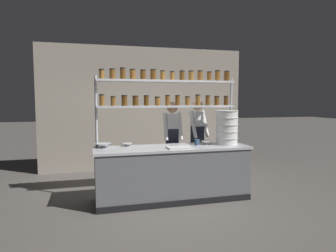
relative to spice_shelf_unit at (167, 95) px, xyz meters
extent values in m
plane|color=#5B5651|center=(0.00, -0.33, -1.81)|extent=(40.00, 40.00, 0.00)
cube|color=#9E9384|center=(0.00, 2.17, -0.31)|extent=(5.06, 0.12, 3.00)
cube|color=slate|center=(0.00, -0.33, -1.37)|extent=(2.60, 0.72, 0.88)
cube|color=#B7BABF|center=(0.00, -0.33, -0.91)|extent=(2.66, 0.76, 0.04)
cube|color=black|center=(0.00, -0.69, -1.76)|extent=(2.60, 0.03, 0.10)
cylinder|color=#B7BABF|center=(-1.25, 0.00, -0.75)|extent=(0.04, 0.04, 2.13)
cylinder|color=#B7BABF|center=(1.25, 0.00, -0.75)|extent=(0.04, 0.04, 2.13)
cube|color=#B7BABF|center=(0.00, 0.00, -0.21)|extent=(2.50, 0.28, 0.04)
cylinder|color=brown|center=(-1.15, 0.00, -0.11)|extent=(0.09, 0.09, 0.18)
cylinder|color=black|center=(-1.15, 0.00, -0.01)|extent=(0.09, 0.09, 0.02)
cylinder|color=brown|center=(-0.96, 0.00, -0.12)|extent=(0.08, 0.08, 0.14)
cylinder|color=black|center=(-0.96, 0.00, -0.04)|extent=(0.08, 0.08, 0.02)
cylinder|color=#513314|center=(-0.77, 0.00, -0.11)|extent=(0.10, 0.10, 0.16)
cylinder|color=black|center=(-0.77, 0.00, -0.02)|extent=(0.10, 0.10, 0.02)
cylinder|color=#513314|center=(-0.58, 0.00, -0.12)|extent=(0.10, 0.10, 0.16)
cylinder|color=black|center=(-0.58, 0.00, -0.03)|extent=(0.10, 0.10, 0.02)
cylinder|color=#513314|center=(-0.38, 0.00, -0.11)|extent=(0.09, 0.09, 0.16)
cylinder|color=black|center=(-0.38, 0.00, -0.02)|extent=(0.09, 0.09, 0.02)
cylinder|color=brown|center=(-0.18, 0.00, -0.13)|extent=(0.10, 0.10, 0.14)
cylinder|color=black|center=(-0.18, 0.00, -0.05)|extent=(0.10, 0.10, 0.02)
cylinder|color=brown|center=(0.01, 0.00, -0.11)|extent=(0.08, 0.08, 0.17)
cylinder|color=black|center=(0.01, 0.00, -0.02)|extent=(0.08, 0.08, 0.02)
cylinder|color=brown|center=(0.19, 0.00, -0.11)|extent=(0.08, 0.08, 0.17)
cylinder|color=black|center=(0.19, 0.00, -0.02)|extent=(0.09, 0.09, 0.02)
cylinder|color=brown|center=(0.38, 0.00, -0.12)|extent=(0.08, 0.08, 0.15)
cylinder|color=black|center=(0.38, 0.00, -0.04)|extent=(0.09, 0.09, 0.02)
cylinder|color=brown|center=(0.58, 0.00, -0.11)|extent=(0.09, 0.09, 0.18)
cylinder|color=black|center=(0.58, 0.00, -0.01)|extent=(0.09, 0.09, 0.02)
cylinder|color=brown|center=(0.78, 0.00, -0.11)|extent=(0.08, 0.08, 0.16)
cylinder|color=black|center=(0.78, 0.00, -0.02)|extent=(0.09, 0.09, 0.02)
cylinder|color=brown|center=(0.96, 0.00, -0.12)|extent=(0.09, 0.09, 0.15)
cylinder|color=black|center=(0.96, 0.00, -0.03)|extent=(0.09, 0.09, 0.02)
cylinder|color=#513314|center=(1.15, 0.00, -0.12)|extent=(0.08, 0.08, 0.16)
cylinder|color=black|center=(1.15, 0.00, -0.03)|extent=(0.08, 0.08, 0.02)
cube|color=#B7BABF|center=(0.00, 0.00, 0.24)|extent=(2.50, 0.28, 0.04)
cylinder|color=brown|center=(-1.14, 0.00, 0.33)|extent=(0.09, 0.09, 0.15)
cylinder|color=black|center=(-1.14, 0.00, 0.41)|extent=(0.09, 0.09, 0.02)
cylinder|color=brown|center=(-0.96, 0.00, 0.33)|extent=(0.10, 0.10, 0.16)
cylinder|color=black|center=(-0.96, 0.00, 0.42)|extent=(0.10, 0.10, 0.02)
cylinder|color=#513314|center=(-0.79, 0.00, 0.34)|extent=(0.09, 0.09, 0.18)
cylinder|color=black|center=(-0.79, 0.00, 0.44)|extent=(0.09, 0.09, 0.02)
cylinder|color=brown|center=(-0.62, 0.00, 0.33)|extent=(0.10, 0.10, 0.16)
cylinder|color=black|center=(-0.62, 0.00, 0.42)|extent=(0.10, 0.10, 0.02)
cylinder|color=#513314|center=(-0.44, 0.00, 0.33)|extent=(0.10, 0.10, 0.15)
cylinder|color=black|center=(-0.44, 0.00, 0.42)|extent=(0.10, 0.10, 0.02)
cylinder|color=#513314|center=(-0.26, 0.00, 0.34)|extent=(0.10, 0.10, 0.17)
cylinder|color=black|center=(-0.26, 0.00, 0.43)|extent=(0.10, 0.10, 0.02)
cylinder|color=brown|center=(-0.09, 0.00, 0.33)|extent=(0.09, 0.09, 0.15)
cylinder|color=black|center=(-0.09, 0.00, 0.41)|extent=(0.09, 0.09, 0.02)
cylinder|color=brown|center=(0.09, 0.00, 0.33)|extent=(0.08, 0.08, 0.14)
cylinder|color=black|center=(0.09, 0.00, 0.41)|extent=(0.08, 0.08, 0.02)
cylinder|color=#513314|center=(0.27, 0.00, 0.33)|extent=(0.09, 0.09, 0.16)
cylinder|color=black|center=(0.27, 0.00, 0.42)|extent=(0.09, 0.09, 0.02)
cylinder|color=brown|center=(0.45, 0.00, 0.33)|extent=(0.09, 0.09, 0.16)
cylinder|color=black|center=(0.45, 0.00, 0.42)|extent=(0.09, 0.09, 0.02)
cylinder|color=brown|center=(0.62, 0.00, 0.34)|extent=(0.10, 0.10, 0.17)
cylinder|color=black|center=(0.62, 0.00, 0.43)|extent=(0.10, 0.10, 0.02)
cylinder|color=brown|center=(0.80, 0.00, 0.33)|extent=(0.08, 0.08, 0.15)
cylinder|color=black|center=(0.80, 0.00, 0.42)|extent=(0.08, 0.08, 0.02)
cylinder|color=brown|center=(0.97, 0.00, 0.34)|extent=(0.09, 0.09, 0.18)
cylinder|color=black|center=(0.97, 0.00, 0.44)|extent=(0.10, 0.10, 0.02)
cylinder|color=#513314|center=(1.15, 0.00, 0.34)|extent=(0.10, 0.10, 0.17)
cylinder|color=black|center=(1.15, 0.00, 0.44)|extent=(0.10, 0.10, 0.02)
cylinder|color=black|center=(0.12, 0.37, -1.41)|extent=(0.11, 0.11, 0.81)
cylinder|color=black|center=(0.28, 0.36, -1.41)|extent=(0.11, 0.11, 0.81)
cube|color=#232838|center=(0.20, 0.37, -0.83)|extent=(0.23, 0.18, 0.35)
cube|color=white|center=(0.20, 0.37, -0.51)|extent=(0.23, 0.19, 0.29)
sphere|color=#A37A5B|center=(0.20, 0.37, -0.24)|extent=(0.21, 0.21, 0.21)
cylinder|color=white|center=(0.05, 0.32, -0.60)|extent=(0.08, 0.25, 0.53)
cylinder|color=white|center=(0.34, 0.30, -0.60)|extent=(0.08, 0.25, 0.53)
cylinder|color=black|center=(0.66, 0.40, -1.40)|extent=(0.11, 0.11, 0.83)
cylinder|color=black|center=(0.81, 0.44, -1.40)|extent=(0.11, 0.11, 0.83)
cube|color=#232838|center=(0.74, 0.42, -0.80)|extent=(0.26, 0.22, 0.36)
cube|color=white|center=(0.74, 0.42, -0.47)|extent=(0.26, 0.23, 0.29)
sphere|color=beige|center=(0.74, 0.42, -0.20)|extent=(0.22, 0.22, 0.22)
cylinder|color=white|center=(0.61, 0.33, -0.57)|extent=(0.13, 0.26, 0.55)
cylinder|color=white|center=(0.89, 0.40, -0.57)|extent=(0.13, 0.26, 0.55)
cylinder|color=white|center=(1.02, -0.31, -0.84)|extent=(0.38, 0.38, 0.11)
cylinder|color=silver|center=(1.02, -0.31, -0.78)|extent=(0.40, 0.40, 0.01)
cylinder|color=white|center=(1.02, -0.31, -0.72)|extent=(0.38, 0.38, 0.11)
cylinder|color=silver|center=(1.02, -0.31, -0.65)|extent=(0.40, 0.40, 0.01)
cylinder|color=white|center=(1.02, -0.31, -0.59)|extent=(0.38, 0.38, 0.11)
cylinder|color=silver|center=(1.02, -0.31, -0.53)|extent=(0.40, 0.40, 0.01)
cylinder|color=white|center=(1.02, -0.31, -0.47)|extent=(0.38, 0.38, 0.11)
cylinder|color=silver|center=(1.02, -0.31, -0.41)|extent=(0.40, 0.40, 0.01)
cylinder|color=white|center=(1.02, -0.31, -0.35)|extent=(0.38, 0.38, 0.11)
cylinder|color=silver|center=(1.02, -0.31, -0.29)|extent=(0.40, 0.40, 0.01)
cube|color=silver|center=(0.07, -0.51, -0.88)|extent=(0.40, 0.26, 0.02)
cylinder|color=silver|center=(-0.73, -0.05, -0.89)|extent=(0.08, 0.08, 0.01)
cone|color=silver|center=(-0.73, -0.05, -0.87)|extent=(0.18, 0.18, 0.05)
cylinder|color=silver|center=(-1.14, -0.12, -0.89)|extent=(0.12, 0.12, 0.01)
cone|color=silver|center=(-1.14, -0.12, -0.86)|extent=(0.26, 0.26, 0.07)
cylinder|color=white|center=(0.68, -0.22, -0.89)|extent=(0.10, 0.10, 0.01)
cone|color=white|center=(0.68, -0.22, -0.86)|extent=(0.22, 0.22, 0.06)
cylinder|color=#334C70|center=(0.47, -0.26, -0.84)|extent=(0.08, 0.08, 0.10)
camera|label=1|loc=(-1.38, -5.19, -0.08)|focal=32.00mm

